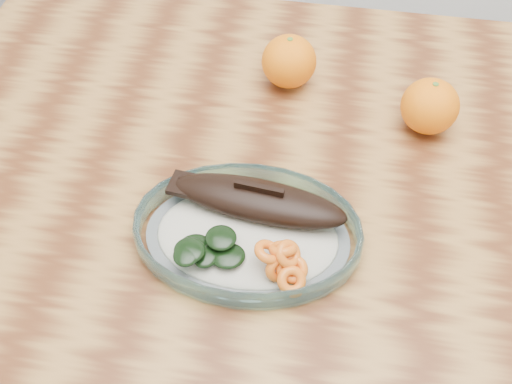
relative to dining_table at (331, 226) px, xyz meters
The scene contains 4 objects.
dining_table is the anchor object (origin of this frame).
plated_meal 0.19m from the dining_table, 130.05° to the right, with size 0.50×0.50×0.08m.
orange_left 0.25m from the dining_table, 116.28° to the left, with size 0.08×0.08×0.08m, color #FF5A05.
orange_right 0.21m from the dining_table, 46.75° to the left, with size 0.08×0.08×0.08m, color #FF5A05.
Camera 1 is at (-0.01, -0.57, 1.37)m, focal length 45.00 mm.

